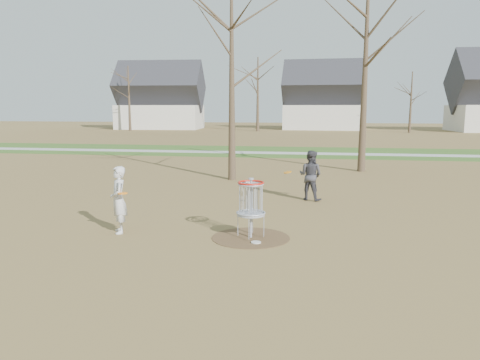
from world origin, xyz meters
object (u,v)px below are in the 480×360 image
Objects in this scene: player_standing at (119,200)px; disc_grounded at (256,242)px; player_throwing at (310,175)px; disc_golf_basket at (251,199)px.

player_standing reaches higher than disc_grounded.
player_throwing reaches higher than disc_grounded.
player_throwing reaches higher than player_standing.
disc_grounded is (-1.09, -5.10, -0.78)m from player_throwing.
player_standing is at bearing 174.22° from disc_grounded.
player_standing reaches higher than disc_golf_basket.
disc_grounded is at bearing 56.18° from player_standing.
disc_golf_basket is at bearing 113.36° from disc_grounded.
player_standing is 3.44m from disc_grounded.
disc_grounded is 1.00m from disc_golf_basket.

